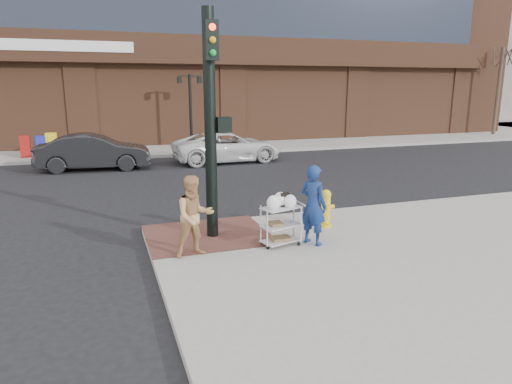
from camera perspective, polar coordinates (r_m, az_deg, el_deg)
name	(u,v)px	position (r m, az deg, el deg)	size (l,w,h in m)	color
ground	(244,251)	(10.12, -1.56, -7.35)	(220.00, 220.00, 0.00)	black
sidewalk_far	(268,123)	(43.96, 1.53, 8.61)	(65.00, 36.00, 0.15)	gray
brick_curb_ramp	(208,235)	(10.75, -6.08, -5.31)	(2.80, 2.40, 0.01)	brown
filler_block	(462,40)	(63.85, 24.39, 16.93)	(14.00, 20.00, 18.00)	slate
bare_tree_a	(503,45)	(37.14, 28.53, 15.82)	(1.80, 1.80, 7.20)	#382B21
lamp_post	(190,103)	(25.53, -8.20, 10.93)	(1.32, 0.22, 4.00)	black
traffic_signal_pole	(211,119)	(10.13, -5.59, 9.05)	(0.61, 0.51, 5.00)	black
woman_blue	(313,205)	(9.94, 7.19, -1.61)	(0.64, 0.42, 1.76)	navy
pedestrian_tan	(194,216)	(9.26, -7.70, -3.03)	(0.81, 0.63, 1.67)	tan
sedan_dark	(94,152)	(20.83, -19.59, 4.74)	(1.64, 4.70, 1.55)	black
minivan_white	(228,147)	(21.75, -3.58, 5.65)	(2.37, 5.15, 1.43)	silver
utility_cart	(281,222)	(9.89, 3.12, -3.74)	(0.93, 0.68, 1.16)	#B1B2B6
fire_hydrant	(326,208)	(11.29, 8.72, -1.98)	(0.44, 0.31, 0.94)	yellow
newsbox_red	(25,146)	(24.80, -26.87, 5.10)	(0.45, 0.40, 1.06)	maroon
newsbox_yellow	(52,144)	(24.91, -24.17, 5.47)	(0.47, 0.43, 1.12)	yellow
newsbox_blue	(41,146)	(24.76, -25.33, 5.19)	(0.43, 0.38, 1.01)	#1C21B6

